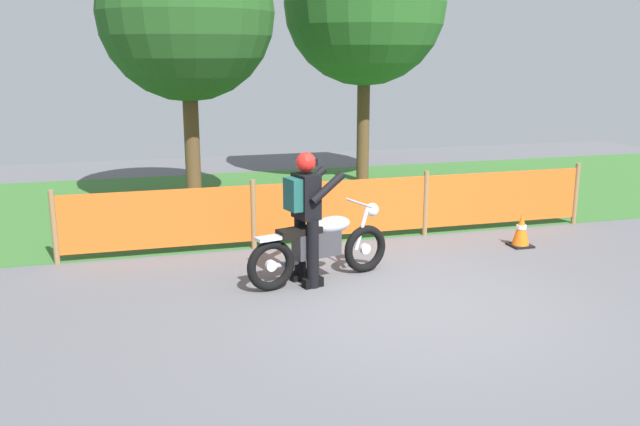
% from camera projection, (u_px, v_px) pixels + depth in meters
% --- Properties ---
extents(ground, '(24.00, 24.00, 0.02)m').
position_uv_depth(ground, '(412.00, 304.00, 7.95)').
color(ground, '#5B5B60').
extents(grass_verge, '(24.00, 6.49, 0.01)m').
position_uv_depth(grass_verge, '(293.00, 199.00, 13.54)').
color(grass_verge, '#386B2D').
rests_on(grass_verge, ground).
extents(barrier_fence, '(8.41, 0.08, 1.05)m').
position_uv_depth(barrier_fence, '(342.00, 208.00, 10.38)').
color(barrier_fence, olive).
rests_on(barrier_fence, ground).
extents(tree_leftmost, '(3.11, 3.11, 5.11)m').
position_uv_depth(tree_leftmost, '(186.00, 13.00, 11.85)').
color(tree_leftmost, brown).
rests_on(tree_leftmost, ground).
extents(tree_near_left, '(3.48, 3.48, 5.62)m').
position_uv_depth(tree_near_left, '(365.00, 4.00, 14.44)').
color(tree_near_left, brown).
rests_on(tree_near_left, ground).
extents(motorcycle_lead, '(2.01, 0.78, 0.97)m').
position_uv_depth(motorcycle_lead, '(321.00, 245.00, 8.62)').
color(motorcycle_lead, black).
rests_on(motorcycle_lead, ground).
extents(rider_lead, '(0.76, 0.65, 1.69)m').
position_uv_depth(rider_lead, '(306.00, 211.00, 8.40)').
color(rider_lead, black).
rests_on(rider_lead, ground).
extents(traffic_cone, '(0.32, 0.32, 0.53)m').
position_uv_depth(traffic_cone, '(521.00, 230.00, 10.20)').
color(traffic_cone, black).
rests_on(traffic_cone, ground).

